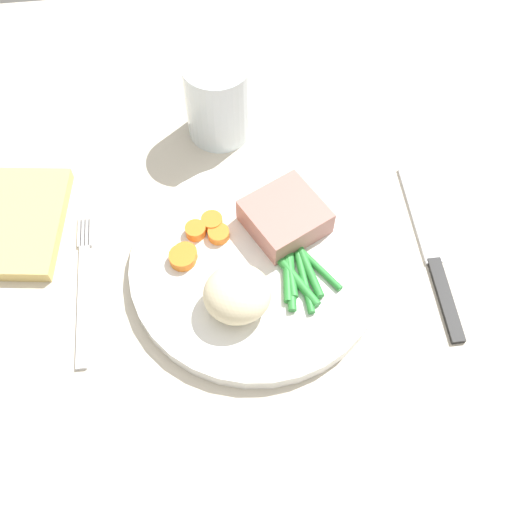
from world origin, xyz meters
The scene contains 10 objects.
dining_table centered at (0.00, 0.00, 1.00)cm, with size 120.00×90.00×2.00cm.
dinner_plate centered at (-1.83, 1.03, 2.80)cm, with size 24.52×24.52×1.60cm, color white.
meat_portion centered at (1.49, 4.89, 5.04)cm, with size 7.04×6.81×2.88cm, color #B2756B.
mashed_potatoes centered at (-4.03, -3.38, 5.73)cm, with size 6.20×5.91×4.26cm, color beige.
carrot_slices centered at (-7.33, 3.63, 4.11)cm, with size 6.03×6.18×1.08cm.
green_beans centered at (1.87, -0.78, 4.00)cm, with size 6.16×9.11×0.86cm.
fork centered at (-18.64, 0.77, 2.20)cm, with size 1.44×16.60×0.40cm.
knife centered at (15.78, 0.75, 2.20)cm, with size 1.70×20.50×0.64cm.
water_glass centered at (-3.72, 19.70, 6.00)cm, with size 7.13×7.13×9.43cm.
napkin centered at (-26.15, 9.05, 2.74)cm, with size 10.62×12.90×1.48cm, color #DBBC6B.
Camera 1 is at (-5.36, -28.99, 55.39)cm, focal length 43.66 mm.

